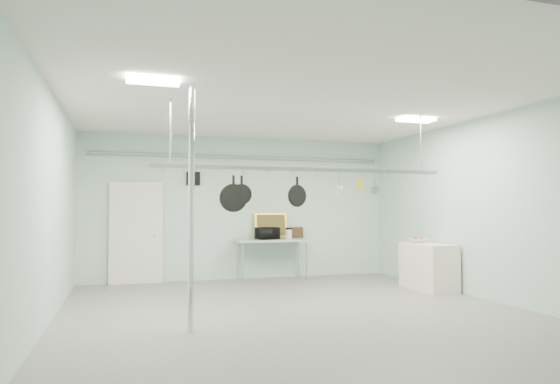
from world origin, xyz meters
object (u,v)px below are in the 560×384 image
object	(u,v)px
skillet_left	(233,194)
skillet_right	(297,191)
prep_table	(272,242)
skillet_mid	(242,190)
fruit_bowl	(417,240)
chrome_pole	(191,207)
side_cabinet	(428,267)
coffee_canister	(289,234)
microwave	(267,233)
pot_rack	(305,168)

from	to	relation	value
skillet_left	skillet_right	distance (m)	1.02
prep_table	skillet_mid	size ratio (longest dim) A/B	3.56
skillet_mid	skillet_left	bearing A→B (deg)	-177.80
skillet_mid	fruit_bowl	bearing A→B (deg)	21.50
prep_table	fruit_bowl	world-z (taller)	fruit_bowl
chrome_pole	skillet_right	world-z (taller)	chrome_pole
side_cabinet	coffee_canister	distance (m)	3.12
microwave	skillet_mid	bearing A→B (deg)	58.22
microwave	skillet_mid	xyz separation A→B (m)	(-1.32, -3.25, 0.82)
pot_rack	fruit_bowl	xyz separation A→B (m)	(2.89, 1.37, -1.28)
pot_rack	coffee_canister	xyz separation A→B (m)	(0.80, 3.29, -1.22)
prep_table	skillet_mid	xyz separation A→B (m)	(-1.43, -3.30, 1.03)
pot_rack	microwave	world-z (taller)	pot_rack
skillet_left	coffee_canister	bearing A→B (deg)	57.84
pot_rack	coffee_canister	size ratio (longest dim) A/B	22.72
chrome_pole	pot_rack	distance (m)	2.19
microwave	skillet_right	size ratio (longest dim) A/B	1.04
skillet_left	prep_table	bearing A→B (deg)	63.30
coffee_canister	prep_table	bearing A→B (deg)	178.67
microwave	skillet_right	bearing A→B (deg)	72.85
pot_rack	coffee_canister	bearing A→B (deg)	76.36
prep_table	pot_rack	xyz separation A→B (m)	(-0.40, -3.30, 1.40)
skillet_left	side_cabinet	bearing A→B (deg)	13.57
coffee_canister	skillet_mid	size ratio (longest dim) A/B	0.47
fruit_bowl	skillet_left	xyz separation A→B (m)	(-4.05, -1.37, 0.86)
skillet_left	skillet_mid	distance (m)	0.14
skillet_left	skillet_mid	size ratio (longest dim) A/B	1.25
prep_table	chrome_pole	bearing A→B (deg)	-118.71
chrome_pole	pot_rack	size ratio (longest dim) A/B	0.67
prep_table	skillet_right	size ratio (longest dim) A/B	3.45
prep_table	skillet_left	bearing A→B (deg)	-115.28
skillet_right	pot_rack	bearing A→B (deg)	-16.69
prep_table	side_cabinet	distance (m)	3.39
microwave	fruit_bowl	world-z (taller)	microwave
coffee_canister	skillet_right	bearing A→B (deg)	-105.92
prep_table	skillet_left	distance (m)	3.78
microwave	prep_table	bearing A→B (deg)	-166.65
chrome_pole	skillet_mid	size ratio (longest dim) A/B	7.12
chrome_pole	pot_rack	world-z (taller)	chrome_pole
pot_rack	skillet_left	distance (m)	1.23
pot_rack	microwave	xyz separation A→B (m)	(0.28, 3.25, -1.19)
chrome_pole	side_cabinet	size ratio (longest dim) A/B	2.67
skillet_right	side_cabinet	bearing A→B (deg)	2.91
prep_table	skillet_right	xyz separation A→B (m)	(-0.54, -3.30, 1.02)
side_cabinet	skillet_left	world-z (taller)	skillet_left
microwave	skillet_mid	world-z (taller)	skillet_mid
fruit_bowl	skillet_mid	size ratio (longest dim) A/B	0.83
side_cabinet	coffee_canister	xyz separation A→B (m)	(-2.15, 2.19, 0.56)
side_cabinet	prep_table	bearing A→B (deg)	139.21
chrome_pole	coffee_canister	size ratio (longest dim) A/B	15.14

